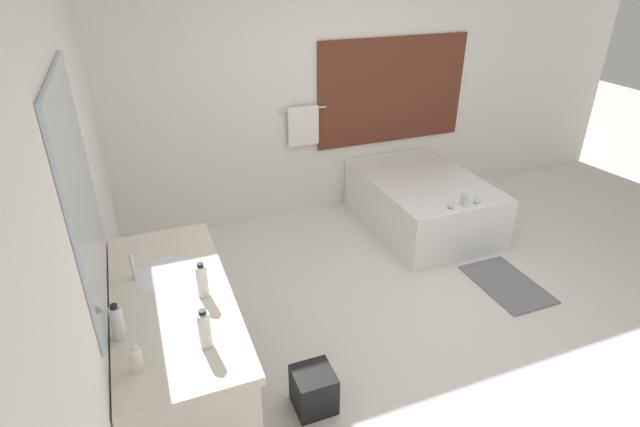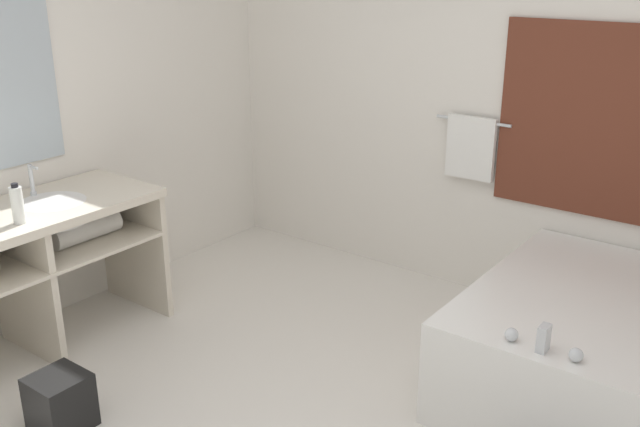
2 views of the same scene
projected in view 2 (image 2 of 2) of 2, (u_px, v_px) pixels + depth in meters
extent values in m
cube|color=white|center=(527.00, 92.00, 4.25)|extent=(7.40, 0.06, 2.70)
cylinder|color=silver|center=(473.00, 121.00, 4.43)|extent=(0.50, 0.02, 0.02)
cube|color=white|center=(470.00, 148.00, 4.48)|extent=(0.32, 0.04, 0.40)
cube|color=beige|center=(14.00, 217.00, 3.77)|extent=(0.65, 1.55, 0.05)
cube|color=beige|center=(21.00, 261.00, 3.85)|extent=(0.62, 1.47, 0.02)
cylinder|color=white|center=(54.00, 212.00, 3.96)|extent=(0.37, 0.37, 0.12)
cube|color=beige|center=(25.00, 289.00, 3.91)|extent=(0.60, 0.04, 0.79)
cube|color=beige|center=(135.00, 247.00, 4.48)|extent=(0.60, 0.04, 0.79)
cylinder|color=white|center=(86.00, 229.00, 4.09)|extent=(0.13, 0.43, 0.13)
cylinder|color=silver|center=(34.00, 194.00, 4.03)|extent=(0.04, 0.04, 0.02)
cylinder|color=silver|center=(31.00, 178.00, 4.00)|extent=(0.02, 0.02, 0.16)
cube|color=silver|center=(34.00, 168.00, 3.96)|extent=(0.07, 0.01, 0.01)
cube|color=white|center=(583.00, 343.00, 3.61)|extent=(1.06, 1.51, 0.53)
ellipsoid|color=white|center=(586.00, 322.00, 3.57)|extent=(0.76, 1.09, 0.30)
cube|color=silver|center=(544.00, 338.00, 3.01)|extent=(0.04, 0.07, 0.12)
sphere|color=silver|center=(511.00, 335.00, 3.10)|extent=(0.06, 0.06, 0.06)
sphere|color=silver|center=(576.00, 355.00, 2.94)|extent=(0.06, 0.06, 0.06)
cylinder|color=silver|center=(18.00, 205.00, 3.58)|extent=(0.06, 0.06, 0.19)
cylinder|color=black|center=(14.00, 185.00, 3.55)|extent=(0.03, 0.03, 0.02)
cube|color=black|center=(60.00, 402.00, 3.36)|extent=(0.25, 0.25, 0.28)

